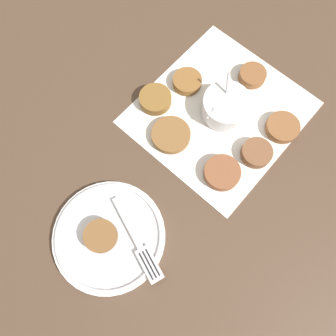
{
  "coord_description": "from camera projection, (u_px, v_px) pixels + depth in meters",
  "views": [
    {
      "loc": [
        0.32,
        0.22,
        0.67
      ],
      "look_at": [
        0.19,
        0.05,
        0.02
      ],
      "focal_mm": 35.0,
      "sensor_mm": 36.0,
      "label": 1
    }
  ],
  "objects": [
    {
      "name": "sauce_bowl",
      "position": [
        226.0,
        107.0,
        0.72
      ],
      "size": [
        0.12,
        0.11,
        0.09
      ],
      "color": "silver",
      "rests_on": "napkin"
    },
    {
      "name": "fritter_6",
      "position": [
        187.0,
        81.0,
        0.76
      ],
      "size": [
        0.07,
        0.07,
        0.02
      ],
      "color": "brown",
      "rests_on": "napkin"
    },
    {
      "name": "serving_plate",
      "position": [
        109.0,
        236.0,
        0.65
      ],
      "size": [
        0.22,
        0.22,
        0.02
      ],
      "color": "silver",
      "rests_on": "ground_plane"
    },
    {
      "name": "ground_plane",
      "position": [
        218.0,
        106.0,
        0.75
      ],
      "size": [
        4.0,
        4.0,
        0.0
      ],
      "primitive_type": "plane",
      "color": "#4C3828"
    },
    {
      "name": "fritter_1",
      "position": [
        155.0,
        99.0,
        0.74
      ],
      "size": [
        0.07,
        0.07,
        0.02
      ],
      "color": "brown",
      "rests_on": "napkin"
    },
    {
      "name": "fritter_on_plate",
      "position": [
        101.0,
        236.0,
        0.63
      ],
      "size": [
        0.06,
        0.06,
        0.02
      ],
      "color": "brown",
      "rests_on": "serving_plate"
    },
    {
      "name": "fritter_2",
      "position": [
        171.0,
        135.0,
        0.72
      ],
      "size": [
        0.09,
        0.09,
        0.02
      ],
      "color": "brown",
      "rests_on": "napkin"
    },
    {
      "name": "fritter_4",
      "position": [
        222.0,
        173.0,
        0.69
      ],
      "size": [
        0.08,
        0.08,
        0.02
      ],
      "color": "brown",
      "rests_on": "napkin"
    },
    {
      "name": "fritter_0",
      "position": [
        257.0,
        153.0,
        0.7
      ],
      "size": [
        0.07,
        0.07,
        0.02
      ],
      "color": "brown",
      "rests_on": "napkin"
    },
    {
      "name": "fork",
      "position": [
        141.0,
        247.0,
        0.63
      ],
      "size": [
        0.05,
        0.18,
        0.0
      ],
      "color": "silver",
      "rests_on": "serving_plate"
    },
    {
      "name": "napkin",
      "position": [
        219.0,
        112.0,
        0.75
      ],
      "size": [
        0.41,
        0.39,
        0.0
      ],
      "color": "silver",
      "rests_on": "ground_plane"
    },
    {
      "name": "fritter_3",
      "position": [
        252.0,
        75.0,
        0.76
      ],
      "size": [
        0.06,
        0.06,
        0.02
      ],
      "color": "brown",
      "rests_on": "napkin"
    },
    {
      "name": "fritter_5",
      "position": [
        282.0,
        127.0,
        0.72
      ],
      "size": [
        0.07,
        0.07,
        0.02
      ],
      "color": "brown",
      "rests_on": "napkin"
    }
  ]
}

